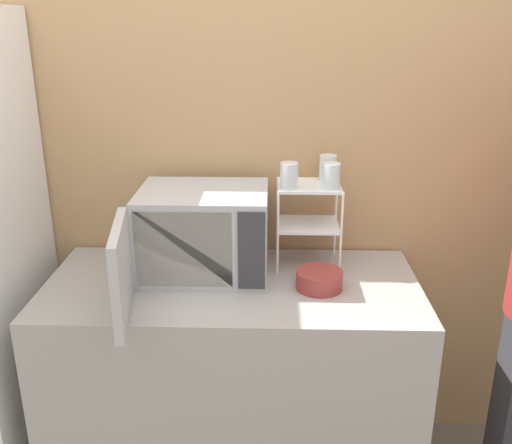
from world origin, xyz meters
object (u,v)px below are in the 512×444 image
(glass_front_left, at_px, (289,176))
(glass_back_right, at_px, (328,168))
(dish_rack, at_px, (308,207))
(glass_front_right, at_px, (331,176))
(bowl, at_px, (319,280))
(microwave, at_px, (200,234))

(glass_front_left, distance_m, glass_back_right, 0.20)
(dish_rack, height_order, glass_front_left, glass_front_left)
(glass_front_right, height_order, bowl, glass_front_right)
(glass_front_left, height_order, bowl, glass_front_left)
(glass_front_left, distance_m, bowl, 0.41)
(glass_front_right, bearing_deg, bowl, -104.74)
(microwave, bearing_deg, glass_front_left, 8.74)
(bowl, bearing_deg, glass_back_right, 81.71)
(dish_rack, bearing_deg, glass_back_right, 41.18)
(bowl, bearing_deg, dish_rack, 98.37)
(glass_front_right, xyz_separation_m, bowl, (-0.04, -0.17, -0.36))
(glass_front_left, bearing_deg, microwave, -171.26)
(glass_back_right, distance_m, glass_front_right, 0.13)
(glass_front_right, bearing_deg, microwave, -174.38)
(dish_rack, bearing_deg, microwave, -165.23)
(dish_rack, xyz_separation_m, glass_front_right, (0.08, -0.06, 0.15))
(microwave, bearing_deg, glass_front_right, 5.62)
(glass_front_left, xyz_separation_m, bowl, (0.12, -0.17, -0.36))
(glass_front_right, bearing_deg, glass_front_left, 178.83)
(dish_rack, bearing_deg, glass_front_left, -144.12)
(glass_back_right, bearing_deg, glass_front_left, -141.45)
(dish_rack, height_order, bowl, dish_rack)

